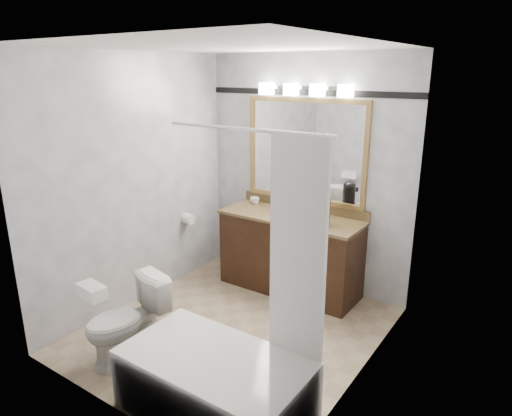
# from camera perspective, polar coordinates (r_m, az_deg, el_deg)

# --- Properties ---
(room) EXTENTS (2.42, 2.62, 2.52)m
(room) POSITION_cam_1_polar(r_m,az_deg,el_deg) (3.89, -3.00, 0.87)
(room) COLOR #9A8668
(room) RESTS_ON ground
(vanity) EXTENTS (1.53, 0.58, 0.97)m
(vanity) POSITION_cam_1_polar(r_m,az_deg,el_deg) (4.96, 4.31, -5.45)
(vanity) COLOR black
(vanity) RESTS_ON ground
(mirror) EXTENTS (1.40, 0.04, 1.10)m
(mirror) POSITION_cam_1_polar(r_m,az_deg,el_deg) (4.89, 6.15, 7.11)
(mirror) COLOR #A7854B
(mirror) RESTS_ON room
(vanity_light_bar) EXTENTS (1.02, 0.14, 0.12)m
(vanity_light_bar) POSITION_cam_1_polar(r_m,az_deg,el_deg) (4.77, 6.08, 14.54)
(vanity_light_bar) COLOR silver
(vanity_light_bar) RESTS_ON room
(accent_stripe) EXTENTS (2.40, 0.01, 0.06)m
(accent_stripe) POSITION_cam_1_polar(r_m,az_deg,el_deg) (4.83, 6.45, 14.16)
(accent_stripe) COLOR black
(accent_stripe) RESTS_ON room
(bathtub) EXTENTS (1.30, 0.75, 1.96)m
(bathtub) POSITION_cam_1_polar(r_m,az_deg,el_deg) (3.37, -4.60, -20.36)
(bathtub) COLOR white
(bathtub) RESTS_ON ground
(tp_roll) EXTENTS (0.11, 0.12, 0.12)m
(tp_roll) POSITION_cam_1_polar(r_m,az_deg,el_deg) (5.24, -8.45, -1.33)
(tp_roll) COLOR white
(tp_roll) RESTS_ON room
(toilet) EXTENTS (0.53, 0.75, 0.69)m
(toilet) POSITION_cam_1_polar(r_m,az_deg,el_deg) (4.00, -15.86, -13.42)
(toilet) COLOR white
(toilet) RESTS_ON ground
(tissue_box) EXTENTS (0.26, 0.16, 0.10)m
(tissue_box) POSITION_cam_1_polar(r_m,az_deg,el_deg) (3.67, -19.83, -9.75)
(tissue_box) COLOR white
(tissue_box) RESTS_ON toilet
(coffee_maker) EXTENTS (0.16, 0.21, 0.32)m
(coffee_maker) POSITION_cam_1_polar(r_m,az_deg,el_deg) (4.54, 8.38, -0.05)
(coffee_maker) COLOR black
(coffee_maker) RESTS_ON vanity
(cup_left) EXTENTS (0.10, 0.10, 0.07)m
(cup_left) POSITION_cam_1_polar(r_m,az_deg,el_deg) (5.24, -0.21, 1.01)
(cup_left) COLOR white
(cup_left) RESTS_ON vanity
(cup_right) EXTENTS (0.09, 0.09, 0.07)m
(cup_right) POSITION_cam_1_polar(r_m,az_deg,el_deg) (5.21, 0.02, 0.89)
(cup_right) COLOR white
(cup_right) RESTS_ON vanity
(soap_bottle_a) EXTENTS (0.06, 0.06, 0.11)m
(soap_bottle_a) POSITION_cam_1_polar(r_m,az_deg,el_deg) (4.94, 4.61, 0.15)
(soap_bottle_a) COLOR white
(soap_bottle_a) RESTS_ON vanity
(soap_bottle_b) EXTENTS (0.09, 0.09, 0.09)m
(soap_bottle_b) POSITION_cam_1_polar(r_m,az_deg,el_deg) (4.90, 7.33, -0.19)
(soap_bottle_b) COLOR white
(soap_bottle_b) RESTS_ON vanity
(soap_bar) EXTENTS (0.08, 0.06, 0.02)m
(soap_bar) POSITION_cam_1_polar(r_m,az_deg,el_deg) (4.94, 4.44, -0.35)
(soap_bar) COLOR beige
(soap_bar) RESTS_ON vanity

